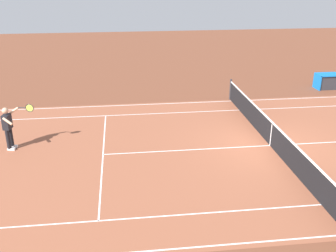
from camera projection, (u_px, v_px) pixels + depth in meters
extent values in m
plane|color=brown|center=(270.00, 146.00, 15.15)|extent=(60.00, 60.00, 0.00)
cube|color=#935138|center=(270.00, 146.00, 15.14)|extent=(24.20, 11.40, 0.00)
cube|color=white|center=(231.00, 101.00, 20.20)|extent=(23.80, 0.05, 0.01)
cube|color=white|center=(239.00, 110.00, 18.92)|extent=(23.80, 0.05, 0.01)
cube|color=white|center=(322.00, 205.00, 11.36)|extent=(23.80, 0.05, 0.01)
cube|color=white|center=(103.00, 154.00, 14.41)|extent=(0.05, 8.22, 0.01)
cube|color=white|center=(270.00, 145.00, 15.14)|extent=(12.80, 0.05, 0.01)
cylinder|color=#2D2D33|center=(231.00, 89.00, 20.28)|extent=(0.10, 0.10, 1.08)
cube|color=black|center=(271.00, 135.00, 14.98)|extent=(0.02, 11.60, 0.88)
cube|color=white|center=(273.00, 123.00, 14.79)|extent=(0.04, 11.60, 0.06)
cube|color=white|center=(271.00, 135.00, 14.98)|extent=(0.04, 0.06, 0.88)
cylinder|color=black|center=(8.00, 139.00, 14.61)|extent=(0.15, 0.15, 0.74)
cube|color=white|center=(11.00, 149.00, 14.75)|extent=(0.30, 0.16, 0.09)
cylinder|color=black|center=(11.00, 137.00, 14.83)|extent=(0.15, 0.15, 0.74)
cube|color=white|center=(14.00, 146.00, 14.98)|extent=(0.30, 0.16, 0.09)
cube|color=black|center=(7.00, 122.00, 14.47)|extent=(0.31, 0.42, 0.56)
sphere|color=#DBAA84|center=(5.00, 111.00, 14.31)|extent=(0.23, 0.23, 0.23)
cylinder|color=#DBAA84|center=(8.00, 121.00, 14.15)|extent=(0.40, 0.28, 0.26)
cylinder|color=#DBAA84|center=(13.00, 111.00, 14.60)|extent=(0.42, 0.15, 0.30)
cylinder|color=#232326|center=(22.00, 108.00, 14.59)|extent=(0.28, 0.09, 0.04)
torus|color=#232326|center=(29.00, 108.00, 14.57)|extent=(0.31, 0.08, 0.31)
cylinder|color=#C6D84C|center=(29.00, 108.00, 14.57)|extent=(0.27, 0.06, 0.27)
cube|color=#2D2D33|center=(327.00, 82.00, 22.16)|extent=(1.10, 0.70, 0.80)
cube|color=blue|center=(328.00, 74.00, 22.01)|extent=(1.24, 0.84, 0.06)
cube|color=blue|center=(317.00, 82.00, 22.09)|extent=(0.06, 0.84, 0.84)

